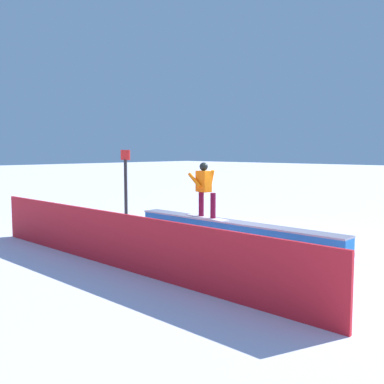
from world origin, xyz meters
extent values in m
plane|color=white|center=(0.00, 0.00, 0.00)|extent=(120.00, 120.00, 0.00)
cube|color=blue|center=(0.00, 0.00, 0.24)|extent=(6.12, 0.46, 0.49)
cube|color=#231C2A|center=(0.00, 0.00, 0.12)|extent=(6.13, 0.47, 0.12)
cube|color=gray|center=(0.00, 0.00, 0.51)|extent=(6.12, 0.52, 0.04)
cube|color=silver|center=(0.82, 0.00, 0.54)|extent=(1.55, 0.57, 0.01)
cylinder|color=maroon|center=(1.07, -0.05, 0.87)|extent=(0.16, 0.16, 0.65)
cylinder|color=maroon|center=(0.58, 0.04, 0.87)|extent=(0.16, 0.16, 0.65)
cube|color=orange|center=(0.97, -0.03, 1.47)|extent=(0.44, 0.31, 0.55)
sphere|color=black|center=(0.97, -0.03, 1.85)|extent=(0.22, 0.22, 0.22)
cylinder|color=orange|center=(1.18, 0.10, 1.50)|extent=(0.51, 0.18, 0.38)
cylinder|color=orange|center=(0.84, -0.18, 1.50)|extent=(0.26, 0.13, 0.55)
cube|color=red|center=(0.00, 3.45, 0.54)|extent=(9.27, 0.11, 1.08)
cylinder|color=#262628|center=(3.79, 0.33, 1.00)|extent=(0.10, 0.10, 1.99)
cube|color=red|center=(3.79, 0.33, 2.14)|extent=(0.40, 0.04, 0.30)
camera|label=1|loc=(-6.89, 8.68, 2.28)|focal=42.01mm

